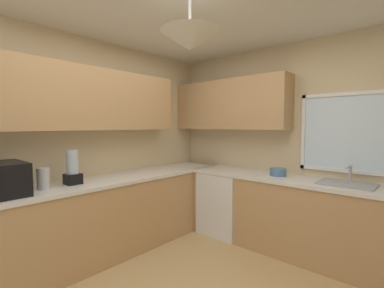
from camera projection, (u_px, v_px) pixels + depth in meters
room_shell at (196, 102)px, 2.57m from camera, size 3.58×3.99×2.60m
counter_run_left at (97, 219)px, 3.03m from camera, size 0.65×3.60×0.89m
counter_run_back at (296, 216)px, 3.15m from camera, size 2.67×0.65×0.89m
dishwasher at (226, 202)px, 3.77m from camera, size 0.60×0.60×0.85m
microwave at (0, 179)px, 2.33m from camera, size 0.48×0.36×0.29m
kettle at (43, 179)px, 2.57m from camera, size 0.11×0.11×0.21m
sink_assembly at (347, 183)px, 2.79m from camera, size 0.52×0.40×0.19m
bowl at (278, 172)px, 3.27m from camera, size 0.19×0.19×0.09m
blender_appliance at (73, 169)px, 2.79m from camera, size 0.15×0.15×0.36m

